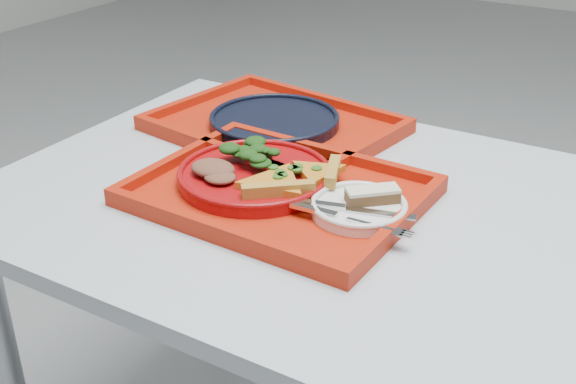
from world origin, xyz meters
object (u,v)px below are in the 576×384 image
object	(u,v)px
navy_plate	(274,122)
dinner_plate	(255,177)
dessert_bar	(373,195)
tray_main	(279,195)
tray_far	(275,128)

from	to	relation	value
navy_plate	dinner_plate	bearing A→B (deg)	-65.86
dessert_bar	tray_main	bearing A→B (deg)	146.27
tray_main	dinner_plate	distance (m)	0.06
navy_plate	dessert_bar	size ratio (longest dim) A/B	3.11
tray_far	navy_plate	bearing A→B (deg)	0.00
tray_far	dessert_bar	world-z (taller)	dessert_bar
dinner_plate	dessert_bar	bearing A→B (deg)	3.64
tray_main	dinner_plate	world-z (taller)	dinner_plate
dinner_plate	navy_plate	distance (m)	0.26
tray_far	dessert_bar	bearing A→B (deg)	-26.26
tray_main	dessert_bar	size ratio (longest dim) A/B	5.38
tray_far	navy_plate	size ratio (longest dim) A/B	1.73
tray_far	dinner_plate	xyz separation A→B (m)	(0.11, -0.24, 0.02)
dinner_plate	dessert_bar	xyz separation A→B (m)	(0.21, 0.01, 0.02)
navy_plate	dessert_bar	bearing A→B (deg)	-34.99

